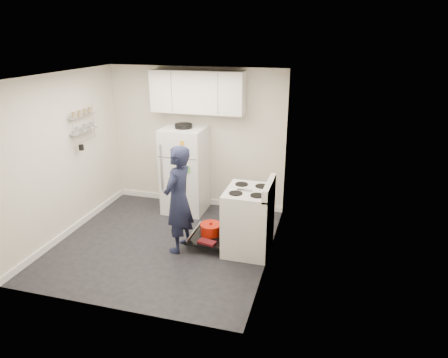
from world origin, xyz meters
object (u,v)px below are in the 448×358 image
(person, at_px, (178,200))
(refrigerator, at_px, (185,170))
(open_oven_door, at_px, (210,232))
(electric_range, at_px, (248,221))

(person, bearing_deg, refrigerator, -154.45)
(open_oven_door, distance_m, refrigerator, 1.46)
(person, bearing_deg, open_oven_door, 132.09)
(electric_range, distance_m, open_oven_door, 0.64)
(electric_range, bearing_deg, refrigerator, 141.18)
(open_oven_door, bearing_deg, person, -146.78)
(open_oven_door, bearing_deg, refrigerator, 125.84)
(electric_range, relative_size, refrigerator, 0.70)
(open_oven_door, relative_size, person, 0.45)
(electric_range, xyz_separation_m, open_oven_door, (-0.58, 0.01, -0.27))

